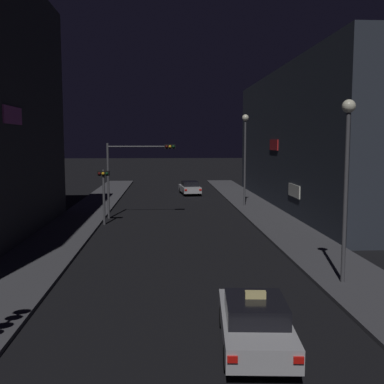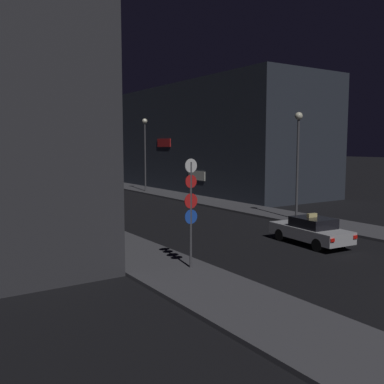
% 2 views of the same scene
% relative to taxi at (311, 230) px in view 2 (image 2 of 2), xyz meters
% --- Properties ---
extents(sidewalk_left, '(3.44, 63.43, 0.16)m').
position_rel_taxi_xyz_m(sidewalk_left, '(-8.52, 20.64, -0.66)').
color(sidewalk_left, '#424247').
rests_on(sidewalk_left, ground_plane).
extents(sidewalk_right, '(3.44, 63.43, 0.16)m').
position_rel_taxi_xyz_m(sidewalk_right, '(5.20, 20.64, -0.66)').
color(sidewalk_right, '#424247').
rests_on(sidewalk_right, ground_plane).
extents(building_facade_right, '(10.19, 32.41, 11.57)m').
position_rel_taxi_xyz_m(building_facade_right, '(11.98, 27.10, 5.05)').
color(building_facade_right, '#282D38').
rests_on(building_facade_right, ground_plane).
extents(taxi, '(2.15, 4.58, 1.62)m').
position_rel_taxi_xyz_m(taxi, '(0.00, 0.00, 0.00)').
color(taxi, '#B7B7BC').
rests_on(taxi, ground_plane).
extents(far_car, '(2.24, 4.61, 1.42)m').
position_rel_taxi_xyz_m(far_car, '(0.21, 36.63, -0.00)').
color(far_car, '#B7B7BC').
rests_on(far_car, ground_plane).
extents(traffic_light_overhead, '(4.99, 0.42, 5.50)m').
position_rel_taxi_xyz_m(traffic_light_overhead, '(-4.66, 21.78, 3.27)').
color(traffic_light_overhead, '#47474C').
rests_on(traffic_light_overhead, ground_plane).
extents(traffic_light_left_kerb, '(0.80, 0.42, 3.74)m').
position_rel_taxi_xyz_m(traffic_light_left_kerb, '(-6.55, 19.23, 1.94)').
color(traffic_light_left_kerb, '#47474C').
rests_on(traffic_light_left_kerb, ground_plane).
extents(sign_pole_left, '(0.60, 0.10, 4.39)m').
position_rel_taxi_xyz_m(sign_pole_left, '(-7.74, -0.60, 1.99)').
color(sign_pole_left, '#47474C').
rests_on(sign_pole_left, sidewalk_left).
extents(street_lamp_near_block, '(0.51, 0.51, 7.06)m').
position_rel_taxi_xyz_m(street_lamp_near_block, '(4.50, 5.21, 4.27)').
color(street_lamp_near_block, '#47474C').
rests_on(street_lamp_near_block, sidewalk_right).
extents(street_lamp_far_block, '(0.56, 0.56, 7.71)m').
position_rel_taxi_xyz_m(street_lamp_far_block, '(4.33, 26.69, 4.87)').
color(street_lamp_far_block, '#47474C').
rests_on(street_lamp_far_block, sidewalk_right).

